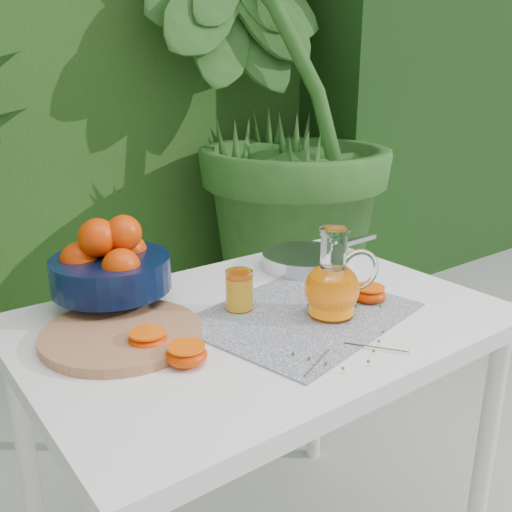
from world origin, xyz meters
TOP-DOWN VIEW (x-y plane):
  - potted_plant_right at (1.07, 1.19)m, footprint 2.91×2.91m
  - white_table at (0.11, -0.03)m, footprint 1.00×0.70m
  - placemat at (0.18, -0.08)m, footprint 0.52×0.44m
  - cutting_board at (-0.18, 0.05)m, footprint 0.41×0.41m
  - fruit_bowl at (-0.13, 0.21)m, footprint 0.27×0.27m
  - juice_pitcher at (0.22, -0.12)m, footprint 0.18×0.15m
  - juice_tumbler at (0.08, 0.02)m, footprint 0.07×0.07m
  - saute_pan at (0.39, 0.15)m, footprint 0.40×0.24m
  - orange_halves at (0.02, -0.08)m, footprint 0.60×0.18m
  - thyme_sprigs at (0.18, -0.21)m, footprint 0.33×0.28m

SIDE VIEW (x-z plane):
  - white_table at x=0.11m, z-range 0.29..1.04m
  - placemat at x=0.18m, z-range 0.75..0.75m
  - thyme_sprigs at x=0.18m, z-range 0.75..0.76m
  - cutting_board at x=-0.18m, z-range 0.75..0.77m
  - orange_halves at x=0.02m, z-range 0.75..0.79m
  - saute_pan at x=0.39m, z-range 0.75..0.79m
  - juice_tumbler at x=0.08m, z-range 0.75..0.84m
  - juice_pitcher at x=0.22m, z-range 0.72..0.92m
  - fruit_bowl at x=-0.13m, z-range 0.74..0.95m
  - potted_plant_right at x=1.07m, z-range 0.00..2.07m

